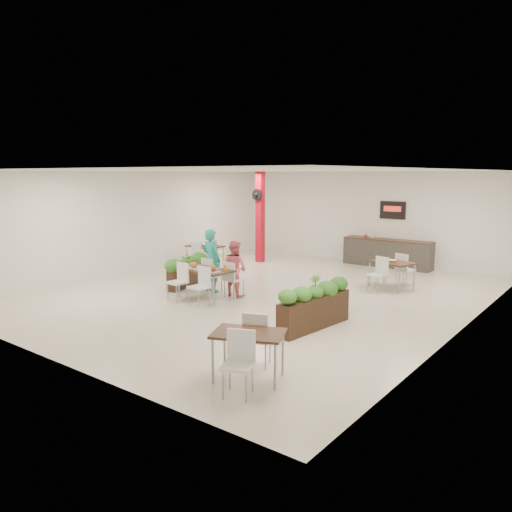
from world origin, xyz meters
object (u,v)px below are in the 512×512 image
(service_counter, at_px, (387,252))
(planter_left, at_px, (187,269))
(planter_right, at_px, (315,304))
(side_table_c, at_px, (248,341))
(diner_man, at_px, (211,260))
(diner_woman, at_px, (235,268))
(side_table_b, at_px, (392,266))
(main_table, at_px, (205,274))
(side_table_a, at_px, (205,249))
(red_column, at_px, (260,216))

(service_counter, relative_size, planter_left, 1.71)
(planter_right, xyz_separation_m, side_table_c, (0.52, -2.82, 0.10))
(diner_man, relative_size, diner_woman, 1.17)
(side_table_b, bearing_deg, side_table_c, -68.36)
(main_table, xyz_separation_m, planter_left, (-1.37, 0.72, -0.14))
(diner_man, relative_size, side_table_a, 1.04)
(service_counter, height_order, planter_right, service_counter)
(side_table_b, bearing_deg, service_counter, 131.02)
(diner_man, xyz_separation_m, side_table_b, (3.69, 3.24, -0.22))
(planter_left, bearing_deg, side_table_c, -36.94)
(red_column, xyz_separation_m, diner_man, (1.72, -4.43, -0.80))
(diner_man, height_order, planter_left, diner_man)
(diner_man, bearing_deg, planter_left, 0.48)
(main_table, height_order, side_table_c, same)
(red_column, height_order, side_table_a, red_column)
(diner_man, height_order, side_table_a, diner_man)
(diner_woman, xyz_separation_m, side_table_a, (-3.31, 2.41, -0.09))
(service_counter, bearing_deg, side_table_c, -78.41)
(main_table, xyz_separation_m, side_table_c, (3.99, -3.31, -0.02))
(side_table_a, bearing_deg, side_table_b, 7.77)
(side_table_b, bearing_deg, main_table, -114.08)
(planter_right, bearing_deg, red_column, 135.03)
(red_column, bearing_deg, planter_left, -80.28)
(red_column, bearing_deg, planter_right, -44.97)
(red_column, height_order, planter_right, red_column)
(red_column, relative_size, side_table_a, 1.97)
(red_column, relative_size, diner_woman, 2.22)
(red_column, xyz_separation_m, main_table, (2.11, -5.09, -1.01))
(diner_man, bearing_deg, red_column, -64.46)
(diner_man, distance_m, diner_woman, 0.81)
(side_table_a, bearing_deg, planter_right, -29.05)
(red_column, relative_size, diner_man, 1.90)
(service_counter, distance_m, side_table_b, 3.37)
(side_table_b, xyz_separation_m, side_table_c, (0.69, -7.21, -0.01))
(planter_left, height_order, side_table_b, planter_left)
(red_column, xyz_separation_m, side_table_c, (6.10, -8.40, -1.03))
(side_table_b, height_order, side_table_c, same)
(side_table_a, relative_size, side_table_c, 0.98)
(main_table, relative_size, side_table_a, 1.05)
(diner_woman, height_order, side_table_c, diner_woman)
(main_table, height_order, planter_left, planter_left)
(planter_left, distance_m, side_table_a, 2.81)
(red_column, height_order, side_table_b, red_column)
(main_table, distance_m, diner_woman, 0.78)
(side_table_b, distance_m, side_table_c, 7.24)
(side_table_a, bearing_deg, planter_left, -56.72)
(main_table, height_order, diner_woman, diner_woman)
(red_column, height_order, service_counter, red_column)
(service_counter, relative_size, diner_woman, 2.08)
(main_table, xyz_separation_m, diner_man, (-0.39, 0.65, 0.21))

